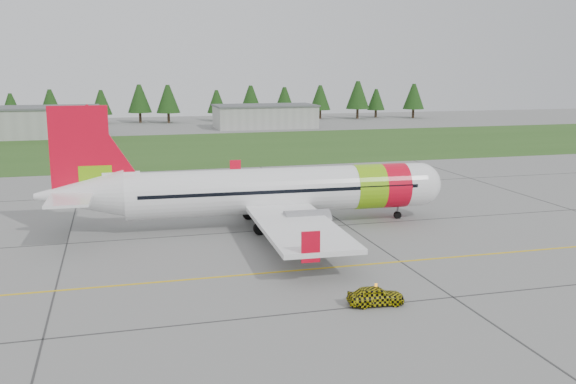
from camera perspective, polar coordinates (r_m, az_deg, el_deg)
name	(u,v)px	position (r m, az deg, el deg)	size (l,w,h in m)	color
ground	(305,313)	(39.59, 1.55, -10.66)	(320.00, 320.00, 0.00)	gray
aircraft	(270,191)	(59.57, -1.62, 0.08)	(37.74, 34.70, 11.43)	white
follow_me_car	(376,278)	(40.54, 7.85, -7.56)	(1.43, 1.21, 3.56)	#CEC40B
service_van	(110,154)	(95.37, -15.53, 3.29)	(1.68, 1.59, 4.81)	silver
grass_strip	(176,149)	(118.60, -9.91, 3.82)	(320.00, 50.00, 0.03)	#30561E
taxi_guideline	(274,272)	(46.85, -1.28, -7.15)	(120.00, 0.25, 0.02)	gold
hangar_west	(19,123)	(146.96, -22.79, 5.66)	(32.00, 14.00, 6.00)	#A8A8A3
hangar_east	(265,117)	(157.76, -2.07, 6.68)	(24.00, 12.00, 5.20)	#A8A8A3
treeline	(155,104)	(173.81, -11.72, 7.66)	(160.00, 8.00, 10.00)	#1C3F14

